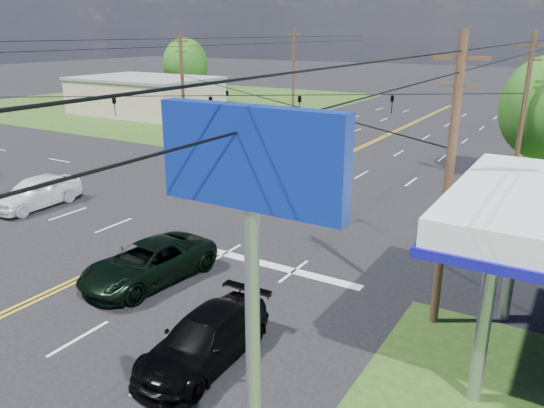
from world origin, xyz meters
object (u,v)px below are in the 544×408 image
Objects in this scene: pickup_white at (37,192)px; polesign_se at (252,245)px; retail_nw at (146,96)px; pickup_dkgreen at (148,263)px; tree_far_l at (185,65)px; suv_black at (204,340)px; pole_ne at (523,112)px; pole_se at (448,183)px; pole_nw at (183,89)px; pole_left_far at (293,72)px.

polesign_se is (22.61, -12.36, 5.98)m from pickup_white.
pickup_dkgreen is at bearing -46.05° from retail_nw.
tree_far_l reaches higher than suv_black.
tree_far_l reaches higher than pickup_white.
retail_nw is at bearing 163.18° from pole_ne.
pole_se reaches higher than polesign_se.
pole_nw is 0.95× the size of pole_left_far.
polesign_se is (26.11, -48.36, 1.70)m from pole_left_far.
pole_se is at bearing -90.00° from pole_ne.
pole_nw is at bearing -90.00° from pole_left_far.
retail_nw is 10.69m from tree_far_l.
pickup_white is at bearing -78.37° from pole_nw.
tree_far_l is (-2.00, 10.00, 3.19)m from retail_nw.
pickup_dkgreen is 0.66× the size of polesign_se.
polesign_se is at bearing -89.78° from pole_ne.
pole_left_far is 1.96× the size of suv_black.
retail_nw is at bearing -78.69° from tree_far_l.
polesign_se is at bearing -32.38° from pickup_dkgreen.
pole_ne is at bearing 35.13° from pickup_white.
polesign_se reaches higher than retail_nw.
pole_se is at bearing -54.90° from pole_left_far.
pole_se and pole_ne have the same top height.
pole_nw is at bearing 133.61° from pickup_dkgreen.
pole_se is 60.88m from tree_far_l.
pole_se is 1.00× the size of pole_ne.
pickup_white is (20.50, -30.00, -1.11)m from retail_nw.
pole_nw is at bearing 131.65° from polesign_se.
suv_black is (37.74, -36.85, -1.26)m from retail_nw.
pickup_dkgreen is (34.50, -43.71, -4.41)m from tree_far_l.
pole_ne is 0.95× the size of pole_left_far.
pickup_white is (-22.50, 1.00, -4.03)m from pole_se.
pole_se reaches higher than pickup_white.
pole_se is 8.90m from suv_black.
tree_far_l reaches higher than polesign_se.
pickup_dkgreen is 1.09× the size of pickup_white.
pole_ne is 32.20m from pole_left_far.
pole_nw is 17.82m from pickup_white.
pole_nw is (17.00, -13.00, 2.92)m from retail_nw.
pole_ne reaches higher than pickup_dkgreen.
pole_se and pole_nw have the same top height.
pickup_dkgreen is at bearing -165.55° from pole_se.
pole_left_far is 1.92× the size of pickup_white.
pickup_dkgreen is (15.50, -39.71, -4.38)m from pole_left_far.
pickup_dkgreen is (-10.50, -20.71, -4.13)m from pole_ne.
pole_ne is 29.42m from polesign_se.
retail_nw is 1.68× the size of pole_nw.
pickup_dkgreen is at bearing 140.82° from polesign_se.
pole_left_far reaches higher than pole_nw.
retail_nw is 1.68× the size of pole_ne.
pole_ne is at bearing 76.23° from suv_black.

